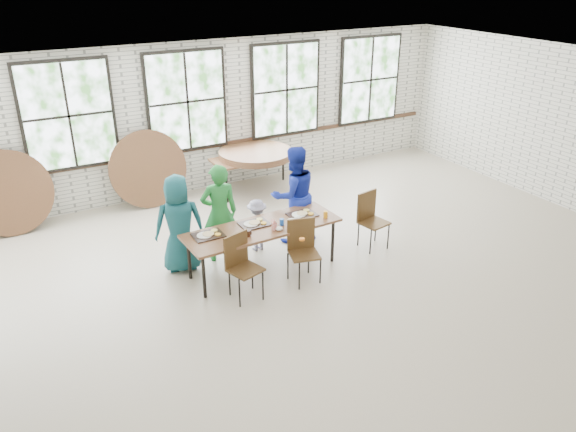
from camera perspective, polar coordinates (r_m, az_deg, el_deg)
name	(u,v)px	position (r m, az deg, el deg)	size (l,w,h in m)	color
room	(187,104)	(11.30, -10.23, 11.15)	(12.00, 12.00, 12.00)	#B2A28D
dining_table	(262,230)	(8.46, -2.62, -1.40)	(2.43, 0.89, 0.74)	brown
chair_near_left	(241,261)	(7.90, -4.83, -4.56)	(0.52, 0.51, 0.95)	#4E341A
chair_near_right	(303,245)	(8.29, 1.48, -2.97)	(0.51, 0.50, 0.95)	#4E341A
chair_spare	(370,215)	(9.34, 8.34, 0.10)	(0.49, 0.47, 0.95)	#4E341A
adult_teal	(179,224)	(8.61, -11.00, -0.78)	(0.75, 0.49, 1.54)	navy
adult_green	(219,213)	(8.80, -6.98, 0.30)	(0.58, 0.38, 1.60)	#1F762E
toddler	(257,225)	(9.18, -3.16, -0.92)	(0.57, 0.33, 0.88)	#1D1647
adult_blue	(294,195)	(9.31, 0.60, 2.16)	(0.81, 0.63, 1.67)	#1728A1
storage_table	(256,159)	(11.48, -3.28, 5.78)	(1.80, 0.76, 0.74)	brown
tabletop_clutter	(270,224)	(8.45, -1.86, -0.83)	(2.08, 0.59, 0.11)	black
round_tops_stacked	(256,154)	(11.45, -3.29, 6.34)	(1.50, 1.50, 0.13)	brown
round_tops_leaning	(55,184)	(10.86, -22.61, 2.98)	(4.11, 0.47, 1.49)	brown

